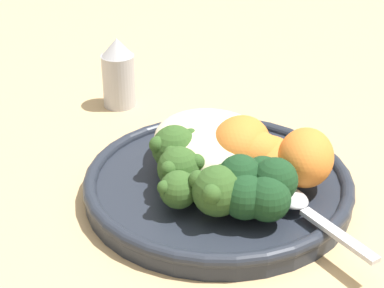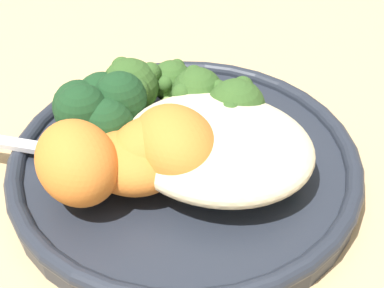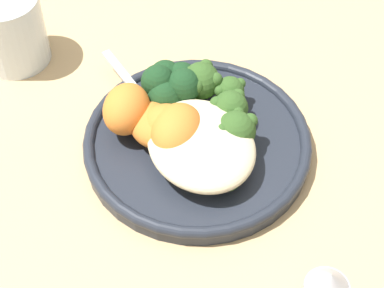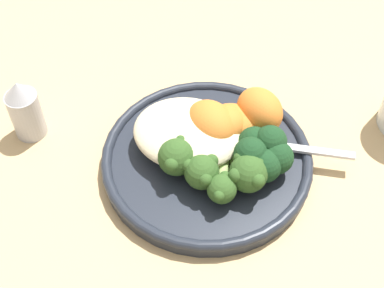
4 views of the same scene
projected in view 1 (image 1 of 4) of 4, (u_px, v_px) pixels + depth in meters
name	position (u px, v px, depth m)	size (l,w,h in m)	color
ground_plane	(222.00, 182.00, 0.58)	(4.00, 4.00, 0.00)	tan
plate	(218.00, 184.00, 0.56)	(0.23, 0.23, 0.02)	#232833
quinoa_mound	(213.00, 142.00, 0.57)	(0.12, 0.10, 0.03)	beige
broccoli_stalk_0	(206.00, 144.00, 0.58)	(0.12, 0.04, 0.03)	#9EBC66
broccoli_stalk_1	(182.00, 151.00, 0.55)	(0.07, 0.08, 0.04)	#9EBC66
broccoli_stalk_2	(191.00, 169.00, 0.53)	(0.04, 0.09, 0.04)	#9EBC66
broccoli_stalk_3	(189.00, 187.00, 0.51)	(0.04, 0.09, 0.03)	#9EBC66
broccoli_stalk_4	(220.00, 189.00, 0.50)	(0.07, 0.08, 0.04)	#9EBC66
sweet_potato_chunk_0	(252.00, 152.00, 0.55)	(0.06, 0.05, 0.04)	orange
sweet_potato_chunk_1	(306.00, 158.00, 0.53)	(0.06, 0.05, 0.05)	orange
sweet_potato_chunk_2	(270.00, 157.00, 0.55)	(0.06, 0.05, 0.03)	orange
sweet_potato_chunk_3	(241.00, 143.00, 0.56)	(0.06, 0.05, 0.05)	orange
kale_tuft	(257.00, 186.00, 0.50)	(0.06, 0.06, 0.04)	#193D1E
spoon	(301.00, 206.00, 0.50)	(0.11, 0.03, 0.01)	silver
salt_shaker	(118.00, 73.00, 0.71)	(0.04, 0.04, 0.08)	#B2B2B7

